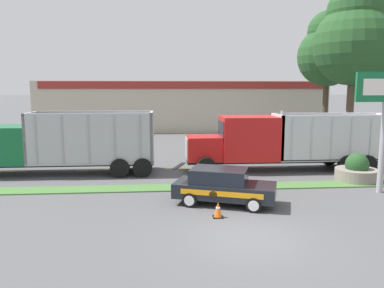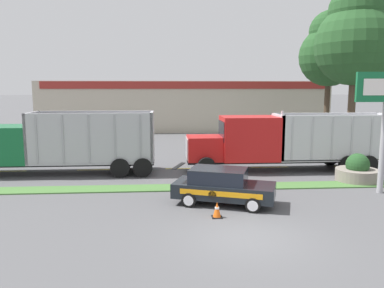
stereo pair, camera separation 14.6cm
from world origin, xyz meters
The scene contains 15 objects.
ground_plane centered at (0.00, 0.00, 0.00)m, with size 600.00×600.00×0.00m, color #515154.
grass_verge centered at (0.00, 6.42, 0.03)m, with size 120.00×1.27×0.06m, color #477538.
centre_line_2 centered at (-12.27, 11.05, 0.00)m, with size 2.40×0.14×0.01m, color yellow.
centre_line_3 centered at (-6.87, 11.05, 0.00)m, with size 2.40×0.14×0.01m, color yellow.
centre_line_4 centered at (-1.47, 11.05, 0.00)m, with size 2.40×0.14×0.01m, color yellow.
centre_line_5 centered at (3.93, 11.05, 0.00)m, with size 2.40×0.14×0.01m, color yellow.
centre_line_6 centered at (9.33, 11.05, 0.00)m, with size 2.40×0.14×0.01m, color yellow.
dump_truck_lead centered at (3.65, 10.20, 1.69)m, with size 12.49×2.73×3.67m.
dump_truck_mid centered at (-10.30, 10.18, 1.59)m, with size 12.13×2.77×3.60m.
rally_car centered at (-0.24, 3.72, 0.80)m, with size 4.63×3.11×1.58m.
stone_planter centered at (7.56, 7.10, 0.54)m, with size 2.22×2.22×1.53m.
traffic_cone centered at (-0.71, 2.02, 0.30)m, with size 0.40×0.40×0.61m.
store_building_backdrop centered at (-0.32, 35.79, 2.89)m, with size 33.08×12.10×5.77m.
tree_behind_left centered at (12.34, 22.11, 8.38)m, with size 5.46×5.46×11.95m.
tree_behind_right centered at (12.17, 17.13, 8.90)m, with size 6.27×6.27×13.00m.
Camera 1 is at (-2.82, -11.75, 4.92)m, focal length 35.00 mm.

